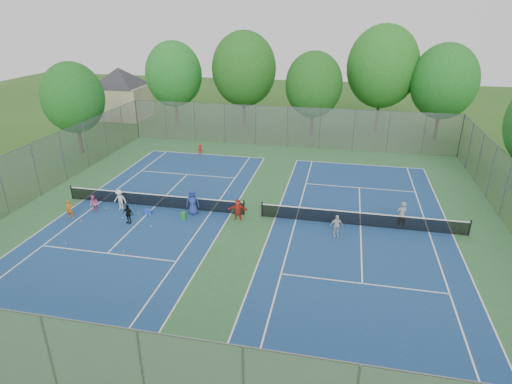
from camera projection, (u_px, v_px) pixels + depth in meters
ground at (253, 216)px, 28.47m from camera, size 120.00×120.00×0.00m
court_pad at (253, 216)px, 28.47m from camera, size 32.00×32.00×0.01m
court_left at (155, 206)px, 29.79m from camera, size 10.97×23.77×0.01m
court_right at (360, 226)px, 27.14m from camera, size 10.97×23.77×0.01m
net_left at (154, 201)px, 29.62m from camera, size 12.87×0.10×0.91m
net_right at (361, 219)px, 26.96m from camera, size 12.87×0.10×0.91m
fence_north at (287, 127)px, 42.08m from camera, size 32.00×0.10×4.00m
fence_south at (143, 381)px, 13.28m from camera, size 32.00×0.10×4.00m
fence_west at (36, 170)px, 30.71m from camera, size 0.10×32.00×4.00m
house at (120, 84)px, 52.58m from camera, size 11.03×11.03×7.30m
tree_nw at (174, 74)px, 48.61m from camera, size 6.40×6.40×9.58m
tree_nl at (244, 69)px, 47.74m from camera, size 7.20×7.20×10.69m
tree_nc at (314, 85)px, 44.87m from camera, size 6.00×6.00×8.85m
tree_nr at (383, 67)px, 45.60m from camera, size 7.60×7.60×11.42m
tree_ne at (444, 82)px, 43.08m from camera, size 6.60×6.60×9.77m
tree_side_w at (73, 98)px, 39.01m from camera, size 5.60×5.60×8.47m
ball_crate at (148, 212)px, 28.66m from camera, size 0.52×0.52×0.34m
ball_hopper at (184, 216)px, 27.86m from camera, size 0.28×0.28×0.52m
student_a at (69, 209)px, 27.91m from camera, size 0.50×0.36×1.27m
student_b at (94, 204)px, 28.78m from camera, size 0.70×0.62×1.20m
student_c at (120, 199)px, 29.23m from camera, size 0.91×0.54×1.40m
student_d at (128, 214)px, 27.23m from camera, size 0.81×0.45×1.31m
student_e at (193, 202)px, 28.34m from camera, size 0.96×0.74×1.75m
student_f at (238, 210)px, 27.70m from camera, size 1.36×0.56×1.42m
child_far_baseline at (200, 150)px, 40.12m from camera, size 0.75×0.51×1.06m
instructor at (402, 215)px, 26.57m from camera, size 0.75×0.60×1.79m
teen_court_b at (336, 226)px, 25.65m from camera, size 0.88×0.56×1.40m
tennis_ball_0 at (66, 244)px, 25.00m from camera, size 0.07×0.07×0.07m
tennis_ball_1 at (124, 252)px, 24.16m from camera, size 0.07×0.07×0.07m
tennis_ball_2 at (116, 244)px, 24.99m from camera, size 0.07×0.07×0.07m
tennis_ball_3 at (81, 221)px, 27.64m from camera, size 0.07×0.07×0.07m
tennis_ball_4 at (138, 214)px, 28.67m from camera, size 0.07×0.07×0.07m
tennis_ball_5 at (150, 215)px, 28.47m from camera, size 0.07×0.07×0.07m
tennis_ball_6 at (123, 218)px, 28.08m from camera, size 0.07×0.07×0.07m
tennis_ball_7 at (119, 210)px, 29.18m from camera, size 0.07×0.07×0.07m
tennis_ball_8 at (107, 209)px, 29.38m from camera, size 0.07×0.07×0.07m
tennis_ball_9 at (151, 226)px, 26.99m from camera, size 0.07×0.07×0.07m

